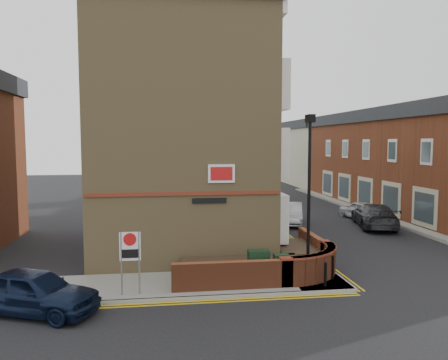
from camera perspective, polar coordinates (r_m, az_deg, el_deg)
ground at (r=15.98m, az=6.64°, el=-14.80°), size 120.00×120.00×0.00m
pavement_corner at (r=16.92m, az=-6.58°, el=-13.44°), size 13.00×3.00×0.12m
pavement_main at (r=31.55m, az=2.89°, el=-4.76°), size 2.00×32.00×0.12m
pavement_far at (r=32.71m, az=23.30°, el=-4.81°), size 4.00×40.00×0.12m
kerb_side at (r=15.50m, az=-6.45°, el=-15.19°), size 13.00×0.15×0.12m
kerb_main_near at (r=31.75m, az=4.67°, el=-4.70°), size 0.15×32.00×0.12m
kerb_main_far at (r=31.73m, az=20.19°, el=-5.00°), size 0.15×40.00×0.12m
yellow_lines_side at (r=15.29m, az=-6.43°, el=-15.71°), size 13.00×0.28×0.01m
yellow_lines_main at (r=31.81m, az=5.11°, el=-4.79°), size 0.28×32.00×0.01m
corner_building at (r=22.58m, az=-5.44°, el=7.07°), size 8.95×10.40×13.60m
garden_wall at (r=18.28m, az=4.64°, el=-12.20°), size 6.80×6.00×1.20m
lamppost at (r=16.78m, az=11.03°, el=-2.14°), size 0.25×0.50×6.30m
utility_cabinet_large at (r=16.89m, az=4.54°, el=-11.11°), size 0.80×0.45×1.20m
utility_cabinet_small at (r=16.81m, az=7.48°, el=-11.39°), size 0.55×0.40×1.10m
bollard_near at (r=16.75m, az=13.09°, el=-11.90°), size 0.11×0.11×0.90m
bollard_far at (r=17.67m, az=14.00°, el=-11.02°), size 0.11×0.11×0.90m
zone_sign at (r=15.55m, az=-12.16°, el=-9.10°), size 0.72×0.07×2.20m
far_terrace at (r=36.50m, az=22.29°, el=2.49°), size 5.40×30.40×8.00m
far_terrace_cream at (r=55.66m, az=11.39°, el=3.51°), size 5.40×12.40×8.00m
tree_near at (r=29.19m, az=3.64°, el=3.61°), size 3.64×3.65×6.70m
tree_mid at (r=37.05m, az=1.18°, el=4.68°), size 4.03×4.03×7.42m
tree_far at (r=44.97m, az=-0.42°, el=4.38°), size 3.81×3.81×7.00m
traffic_light_assembly at (r=40.12m, az=1.08°, el=1.25°), size 0.20×0.16×4.20m
navy_hatchback at (r=15.37m, az=-23.61°, el=-13.19°), size 4.51×3.15×1.43m
silver_car_near at (r=29.23m, az=8.70°, el=-4.35°), size 2.55×4.40×1.37m
red_car_main at (r=38.83m, az=5.33°, el=-1.95°), size 3.42×5.54×1.43m
grey_car_far at (r=29.32m, az=19.05°, el=-4.39°), size 3.33×5.60×1.52m
silver_car_far at (r=31.96m, az=17.43°, el=-3.77°), size 2.03×4.03×1.32m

